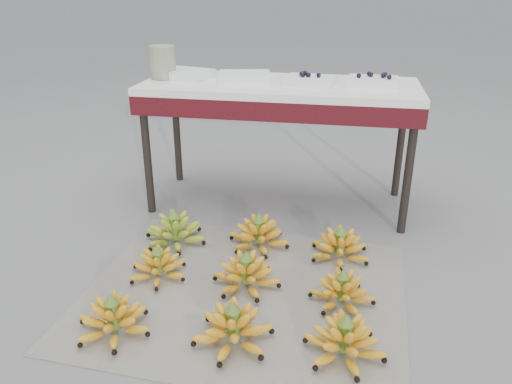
% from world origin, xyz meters
% --- Properties ---
extents(ground, '(60.00, 60.00, 0.00)m').
position_xyz_m(ground, '(0.00, 0.00, 0.00)').
color(ground, slate).
rests_on(ground, ground).
extents(newspaper_mat, '(1.31, 1.12, 0.01)m').
position_xyz_m(newspaper_mat, '(0.01, 0.05, 0.00)').
color(newspaper_mat, beige).
rests_on(newspaper_mat, ground).
extents(bunch_front_left, '(0.35, 0.35, 0.16)m').
position_xyz_m(bunch_front_left, '(-0.40, -0.28, 0.06)').
color(bunch_front_left, yellow).
rests_on(bunch_front_left, newspaper_mat).
extents(bunch_front_center, '(0.36, 0.36, 0.17)m').
position_xyz_m(bunch_front_center, '(0.03, -0.25, 0.06)').
color(bunch_front_center, yellow).
rests_on(bunch_front_center, newspaper_mat).
extents(bunch_front_right, '(0.35, 0.35, 0.17)m').
position_xyz_m(bunch_front_right, '(0.40, -0.24, 0.06)').
color(bunch_front_right, yellow).
rests_on(bunch_front_right, newspaper_mat).
extents(bunch_mid_left, '(0.31, 0.31, 0.15)m').
position_xyz_m(bunch_mid_left, '(-0.37, 0.09, 0.06)').
color(bunch_mid_left, yellow).
rests_on(bunch_mid_left, newspaper_mat).
extents(bunch_mid_center, '(0.29, 0.29, 0.17)m').
position_xyz_m(bunch_mid_center, '(0.00, 0.09, 0.06)').
color(bunch_mid_center, yellow).
rests_on(bunch_mid_center, newspaper_mat).
extents(bunch_mid_right, '(0.31, 0.31, 0.15)m').
position_xyz_m(bunch_mid_right, '(0.39, 0.05, 0.06)').
color(bunch_mid_right, yellow).
rests_on(bunch_mid_right, newspaper_mat).
extents(bunch_back_left, '(0.32, 0.32, 0.18)m').
position_xyz_m(bunch_back_left, '(-0.40, 0.38, 0.07)').
color(bunch_back_left, olive).
rests_on(bunch_back_left, newspaper_mat).
extents(bunch_back_center, '(0.34, 0.34, 0.17)m').
position_xyz_m(bunch_back_center, '(-0.00, 0.42, 0.06)').
color(bunch_back_center, yellow).
rests_on(bunch_back_center, newspaper_mat).
extents(bunch_back_right, '(0.29, 0.29, 0.16)m').
position_xyz_m(bunch_back_right, '(0.37, 0.38, 0.06)').
color(bunch_back_right, yellow).
rests_on(bunch_back_right, newspaper_mat).
extents(vendor_table, '(1.39, 0.56, 0.67)m').
position_xyz_m(vendor_table, '(0.01, 0.93, 0.59)').
color(vendor_table, black).
rests_on(vendor_table, ground).
extents(tray_far_left, '(0.31, 0.25, 0.04)m').
position_xyz_m(tray_far_left, '(-0.50, 0.97, 0.69)').
color(tray_far_left, silver).
rests_on(tray_far_left, vendor_table).
extents(tray_left, '(0.29, 0.23, 0.04)m').
position_xyz_m(tray_left, '(-0.18, 0.96, 0.69)').
color(tray_left, silver).
rests_on(tray_left, vendor_table).
extents(tray_right, '(0.27, 0.21, 0.06)m').
position_xyz_m(tray_right, '(0.16, 0.91, 0.69)').
color(tray_right, silver).
rests_on(tray_right, vendor_table).
extents(tray_far_right, '(0.25, 0.18, 0.06)m').
position_xyz_m(tray_far_right, '(0.47, 0.95, 0.69)').
color(tray_far_right, silver).
rests_on(tray_far_right, vendor_table).
extents(glass_jar, '(0.15, 0.15, 0.17)m').
position_xyz_m(glass_jar, '(-0.61, 0.93, 0.75)').
color(glass_jar, beige).
rests_on(glass_jar, vendor_table).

